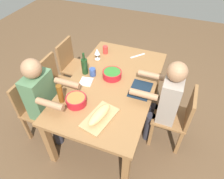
% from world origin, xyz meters
% --- Properties ---
extents(ground_plane, '(8.00, 8.00, 0.00)m').
position_xyz_m(ground_plane, '(0.00, 0.00, 0.00)').
color(ground_plane, brown).
extents(dining_table, '(1.70, 1.02, 0.74)m').
position_xyz_m(dining_table, '(0.00, 0.00, 0.66)').
color(dining_table, olive).
rests_on(dining_table, ground_plane).
extents(chair_far_center, '(0.40, 0.40, 0.85)m').
position_xyz_m(chair_far_center, '(0.00, 0.83, 0.48)').
color(chair_far_center, olive).
rests_on(chair_far_center, ground_plane).
extents(chair_far_right, '(0.40, 0.40, 0.85)m').
position_xyz_m(chair_far_right, '(0.47, 0.83, 0.48)').
color(chair_far_right, olive).
rests_on(chair_far_right, ground_plane).
extents(chair_near_center, '(0.40, 0.40, 0.85)m').
position_xyz_m(chair_near_center, '(0.00, -0.83, 0.48)').
color(chair_near_center, olive).
rests_on(chair_near_center, ground_plane).
extents(diner_near_center, '(0.41, 0.53, 1.20)m').
position_xyz_m(diner_near_center, '(0.00, -0.65, 0.70)').
color(diner_near_center, '#2D2D38').
rests_on(diner_near_center, ground_plane).
extents(chair_far_left, '(0.40, 0.40, 0.85)m').
position_xyz_m(chair_far_left, '(-0.47, 0.83, 0.48)').
color(chair_far_left, olive).
rests_on(chair_far_left, ground_plane).
extents(diner_far_left, '(0.41, 0.53, 1.20)m').
position_xyz_m(diner_far_left, '(-0.47, 0.65, 0.70)').
color(diner_far_left, '#2D2D38').
rests_on(diner_far_left, ground_plane).
extents(serving_bowl_greens, '(0.23, 0.23, 0.08)m').
position_xyz_m(serving_bowl_greens, '(0.10, 0.04, 0.79)').
color(serving_bowl_greens, '#B21923').
rests_on(serving_bowl_greens, dining_table).
extents(serving_bowl_fruit, '(0.22, 0.22, 0.09)m').
position_xyz_m(serving_bowl_fruit, '(-0.45, 0.23, 0.79)').
color(serving_bowl_fruit, '#B21923').
rests_on(serving_bowl_fruit, dining_table).
extents(cutting_board, '(0.44, 0.30, 0.02)m').
position_xyz_m(cutting_board, '(-0.55, -0.08, 0.75)').
color(cutting_board, tan).
rests_on(cutting_board, dining_table).
extents(bread_loaf, '(0.34, 0.18, 0.09)m').
position_xyz_m(bread_loaf, '(-0.55, -0.08, 0.81)').
color(bread_loaf, tan).
rests_on(bread_loaf, cutting_board).
extents(wine_bottle, '(0.08, 0.08, 0.29)m').
position_xyz_m(wine_bottle, '(0.06, 0.38, 0.85)').
color(wine_bottle, '#193819').
rests_on(wine_bottle, dining_table).
extents(beer_bottle, '(0.06, 0.06, 0.22)m').
position_xyz_m(beer_bottle, '(-0.48, 0.40, 0.85)').
color(beer_bottle, brown).
rests_on(beer_bottle, dining_table).
extents(wine_glass, '(0.08, 0.08, 0.17)m').
position_xyz_m(wine_glass, '(0.39, 0.36, 0.86)').
color(wine_glass, silver).
rests_on(wine_glass, dining_table).
extents(cup_far_center, '(0.08, 0.08, 0.10)m').
position_xyz_m(cup_far_center, '(0.05, 0.27, 0.79)').
color(cup_far_center, '#334C8C').
rests_on(cup_far_center, dining_table).
extents(cup_far_right, '(0.07, 0.07, 0.11)m').
position_xyz_m(cup_far_right, '(0.57, 0.32, 0.79)').
color(cup_far_right, red).
rests_on(cup_far_right, dining_table).
extents(placemat_near_center, '(0.32, 0.23, 0.01)m').
position_xyz_m(placemat_near_center, '(0.00, -0.35, 0.74)').
color(placemat_near_center, '#142333').
rests_on(placemat_near_center, dining_table).
extents(carving_knife, '(0.19, 0.17, 0.01)m').
position_xyz_m(carving_knife, '(0.66, -0.13, 0.74)').
color(carving_knife, silver).
rests_on(carving_knife, dining_table).
extents(napkin_stack, '(0.16, 0.16, 0.02)m').
position_xyz_m(napkin_stack, '(-0.11, 0.29, 0.75)').
color(napkin_stack, white).
rests_on(napkin_stack, dining_table).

